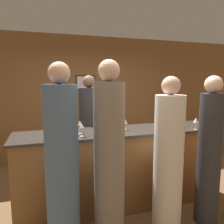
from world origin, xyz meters
name	(u,v)px	position (x,y,z in m)	size (l,w,h in m)	color
ground_plane	(123,203)	(0.00, 0.00, 0.00)	(14.00, 14.00, 0.00)	brown
back_wall	(91,98)	(0.00, 2.18, 1.40)	(8.00, 0.08, 2.80)	brown
bar_counter	(123,167)	(0.00, 0.00, 0.55)	(2.98, 0.69, 1.10)	brown
bartender	(90,136)	(-0.34, 0.70, 0.88)	(0.34, 0.34, 1.88)	#2D2D33
guest_0	(168,160)	(0.31, -0.68, 0.86)	(0.35, 0.35, 1.84)	silver
guest_2	(62,167)	(-0.91, -0.67, 0.92)	(0.34, 0.34, 1.97)	#4C6B93
guest_3	(109,160)	(-0.41, -0.67, 0.94)	(0.33, 0.33, 2.00)	gray
guest_4	(209,155)	(0.87, -0.71, 0.88)	(0.28, 0.28, 1.85)	#2D2D33
wine_bottle_0	(168,116)	(0.85, 0.22, 1.22)	(0.08, 0.08, 0.32)	black
wine_bottle_1	(172,119)	(0.82, 0.05, 1.21)	(0.07, 0.07, 0.28)	black
wine_bottle_2	(163,120)	(0.63, -0.02, 1.21)	(0.07, 0.07, 0.29)	black
wine_glass_0	(80,124)	(-0.62, -0.04, 1.24)	(0.07, 0.07, 0.18)	silver
wine_glass_1	(69,129)	(-0.78, -0.20, 1.21)	(0.07, 0.07, 0.14)	silver
wine_glass_2	(196,120)	(0.99, -0.29, 1.23)	(0.08, 0.08, 0.17)	silver
wine_glass_3	(203,120)	(1.15, -0.25, 1.22)	(0.08, 0.08, 0.16)	silver
wine_glass_4	(120,123)	(-0.12, -0.17, 1.24)	(0.07, 0.07, 0.18)	silver
wine_glass_5	(82,126)	(-0.62, -0.19, 1.23)	(0.06, 0.06, 0.17)	silver
wine_glass_6	(125,122)	(0.03, 0.02, 1.21)	(0.07, 0.07, 0.15)	silver
wine_glass_7	(47,130)	(-1.04, -0.20, 1.21)	(0.07, 0.07, 0.14)	silver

